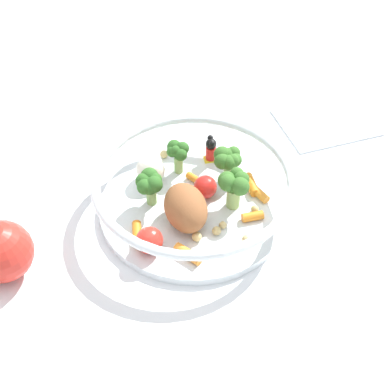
% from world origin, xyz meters
% --- Properties ---
extents(ground_plane, '(2.40, 2.40, 0.00)m').
position_xyz_m(ground_plane, '(0.00, 0.00, 0.00)').
color(ground_plane, white).
extents(food_container, '(0.25, 0.25, 0.07)m').
position_xyz_m(food_container, '(-0.00, -0.01, 0.03)').
color(food_container, white).
rests_on(food_container, ground_plane).
extents(loose_apple, '(0.07, 0.07, 0.08)m').
position_xyz_m(loose_apple, '(-0.22, -0.09, 0.03)').
color(loose_apple, red).
rests_on(loose_apple, ground_plane).
extents(folded_napkin, '(0.16, 0.14, 0.01)m').
position_xyz_m(folded_napkin, '(0.21, 0.16, 0.00)').
color(folded_napkin, white).
rests_on(folded_napkin, ground_plane).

